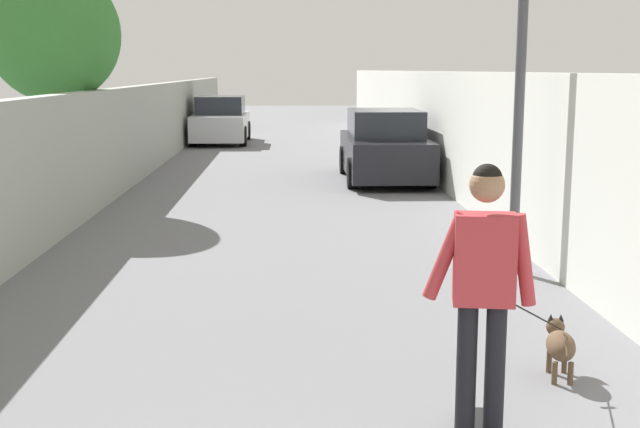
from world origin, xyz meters
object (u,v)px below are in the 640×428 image
Objects in this scene: lamp_post at (522,38)px; person_skateboarder at (484,278)px; car_near at (385,148)px; dog at (560,344)px; car_far at (221,121)px; tree_left_mid at (53,35)px.

lamp_post is 5.09m from person_skateboarder.
dog is at bearing -179.79° from car_near.
lamp_post is 0.99× the size of car_far.
car_far is at bearing 8.84° from person_skateboarder.
tree_left_mid reaches higher than car_near.
car_near is (11.77, 0.04, 0.44)m from dog.
tree_left_mid is 8.72m from lamp_post.
lamp_post is 2.72× the size of dog.
dog is at bearing 170.79° from lamp_post.
dog is at bearing -168.34° from car_far.
tree_left_mid reaches higher than dog.
car_far is at bearing 15.49° from lamp_post.
tree_left_mid is 11.19m from dog.
lamp_post is 0.98× the size of car_near.
car_near and car_far have the same top height.
tree_left_mid reaches higher than person_skateboarder.
lamp_post reaches higher than dog.
tree_left_mid reaches higher than lamp_post.
person_skateboarder is at bearing -171.16° from car_far.
car_near is 1.01× the size of car_far.
car_near is 10.45m from car_far.
car_near reaches higher than dog.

